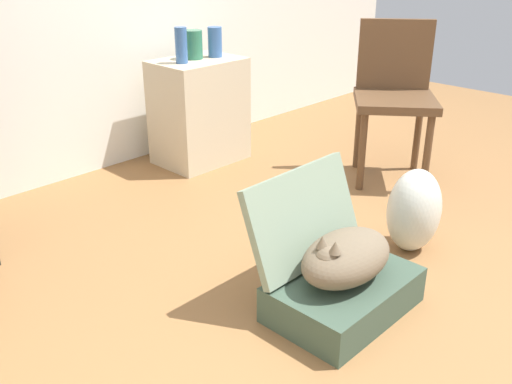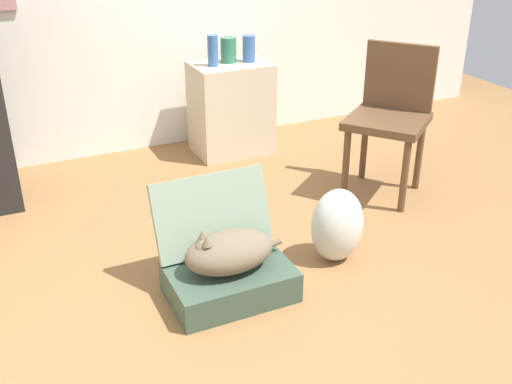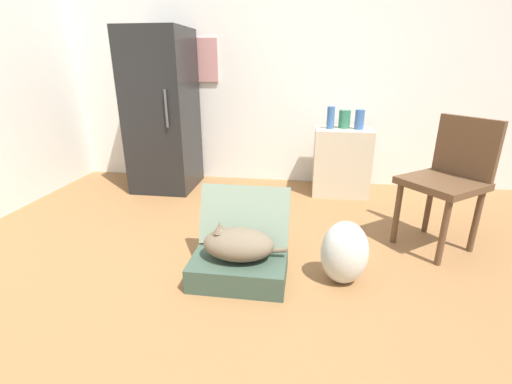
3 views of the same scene
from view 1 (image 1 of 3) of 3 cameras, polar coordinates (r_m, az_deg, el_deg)
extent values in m
plane|color=olive|center=(2.47, 12.35, -11.28)|extent=(7.68, 7.68, 0.00)
cube|color=#384C3D|center=(2.39, 8.65, -9.99)|extent=(0.59, 0.40, 0.16)
cube|color=gray|center=(2.36, 4.78, -2.52)|extent=(0.59, 0.18, 0.39)
ellipsoid|color=brown|center=(2.30, 8.92, -6.39)|extent=(0.44, 0.28, 0.19)
sphere|color=brown|center=(2.19, 7.12, -6.72)|extent=(0.11, 0.11, 0.11)
cone|color=brown|center=(2.14, 7.84, -5.43)|extent=(0.05, 0.05, 0.05)
cone|color=brown|center=(2.17, 6.58, -4.91)|extent=(0.05, 0.05, 0.05)
cylinder|color=brown|center=(2.49, 10.73, -5.42)|extent=(0.20, 0.03, 0.07)
ellipsoid|color=silver|center=(2.84, 15.37, -1.77)|extent=(0.29, 0.24, 0.41)
cube|color=beige|center=(3.87, -5.64, 7.95)|extent=(0.56, 0.41, 0.68)
cylinder|color=#38609E|center=(3.67, -7.42, 14.21)|extent=(0.08, 0.08, 0.22)
cylinder|color=#38609E|center=(3.85, -4.09, 14.59)|extent=(0.09, 0.09, 0.19)
cylinder|color=#2D7051|center=(3.79, -6.20, 14.30)|extent=(0.11, 0.11, 0.18)
cylinder|color=brown|center=(3.46, 10.45, 3.92)|extent=(0.04, 0.04, 0.48)
cylinder|color=brown|center=(3.51, 16.57, 3.60)|extent=(0.04, 0.04, 0.48)
cylinder|color=brown|center=(3.81, 10.10, 5.83)|extent=(0.04, 0.04, 0.48)
cylinder|color=brown|center=(3.86, 15.69, 5.52)|extent=(0.04, 0.04, 0.48)
cube|color=brown|center=(3.58, 13.60, 8.75)|extent=(0.66, 0.66, 0.05)
cube|color=brown|center=(3.73, 13.59, 13.09)|extent=(0.31, 0.38, 0.42)
camera|label=2|loc=(1.44, 108.07, 8.78)|focal=42.78mm
camera|label=3|loc=(2.19, 66.35, 7.38)|focal=24.89mm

